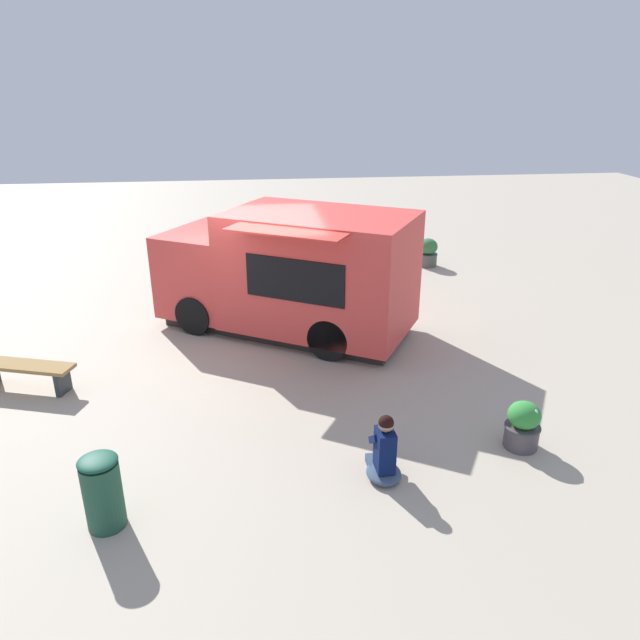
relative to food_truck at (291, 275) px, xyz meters
The scene contains 7 objects.
ground_plane 1.49m from the food_truck, 142.26° to the right, with size 40.00×40.00×0.00m, color #AFA490.
food_truck is the anchor object (origin of this frame).
person_customer 4.99m from the food_truck, 80.93° to the right, with size 0.46×0.75×0.90m.
planter_flowering_near 5.63m from the food_truck, 44.77° to the left, with size 0.55×0.55×0.75m.
planter_flowering_far 5.32m from the food_truck, 57.94° to the right, with size 0.49×0.49×0.68m.
plaza_bench 4.94m from the food_truck, 156.52° to the right, with size 1.68×0.88×0.45m.
trash_bin 5.95m from the food_truck, 115.08° to the right, with size 0.43×0.43×0.91m.
Camera 1 is at (-0.01, -10.28, 4.66)m, focal length 32.92 mm.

